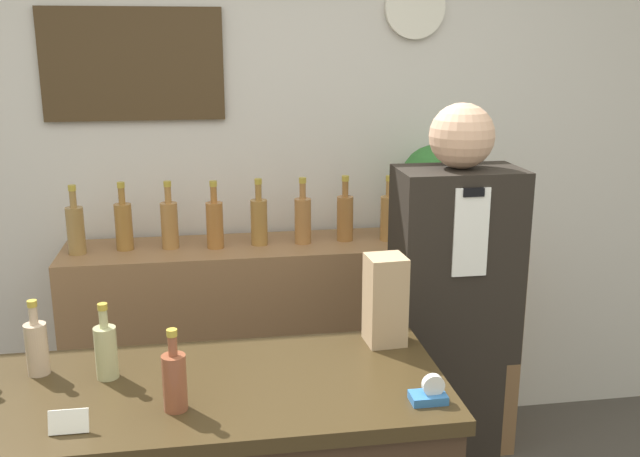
{
  "coord_description": "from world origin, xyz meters",
  "views": [
    {
      "loc": [
        -0.22,
        -1.18,
        1.86
      ],
      "look_at": [
        0.15,
        1.15,
        1.23
      ],
      "focal_mm": 40.0,
      "sensor_mm": 36.0,
      "label": 1
    }
  ],
  "objects_px": {
    "tape_dispenser": "(430,393)",
    "shopkeeper": "(451,339)",
    "potted_plant": "(435,184)",
    "paper_bag": "(385,300)"
  },
  "relations": [
    {
      "from": "paper_bag",
      "to": "tape_dispenser",
      "type": "distance_m",
      "value": 0.39
    },
    {
      "from": "potted_plant",
      "to": "paper_bag",
      "type": "distance_m",
      "value": 1.15
    },
    {
      "from": "paper_bag",
      "to": "shopkeeper",
      "type": "bearing_deg",
      "value": 44.45
    },
    {
      "from": "shopkeeper",
      "to": "potted_plant",
      "type": "bearing_deg",
      "value": 77.95
    },
    {
      "from": "tape_dispenser",
      "to": "shopkeeper",
      "type": "bearing_deg",
      "value": 66.17
    },
    {
      "from": "shopkeeper",
      "to": "paper_bag",
      "type": "height_order",
      "value": "shopkeeper"
    },
    {
      "from": "shopkeeper",
      "to": "potted_plant",
      "type": "relative_size",
      "value": 4.09
    },
    {
      "from": "paper_bag",
      "to": "tape_dispenser",
      "type": "xyz_separation_m",
      "value": [
        0.02,
        -0.37,
        -0.11
      ]
    },
    {
      "from": "tape_dispenser",
      "to": "paper_bag",
      "type": "bearing_deg",
      "value": 93.74
    },
    {
      "from": "shopkeeper",
      "to": "paper_bag",
      "type": "xyz_separation_m",
      "value": [
        -0.33,
        -0.32,
        0.29
      ]
    }
  ]
}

